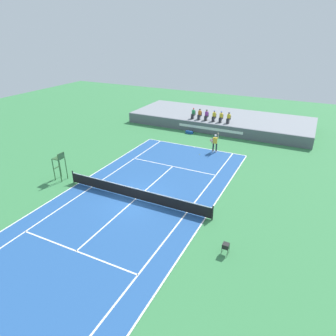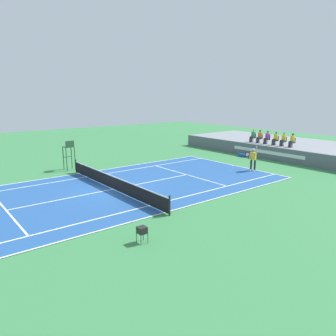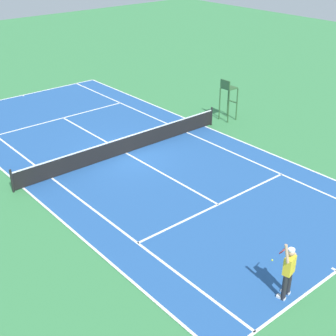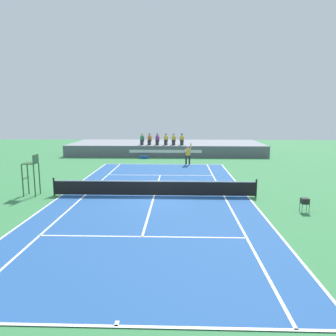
{
  "view_description": "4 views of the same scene",
  "coord_description": "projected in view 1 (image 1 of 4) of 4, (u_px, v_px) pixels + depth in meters",
  "views": [
    {
      "loc": [
        10.67,
        -16.2,
        11.64
      ],
      "look_at": [
        0.69,
        4.03,
        1.0
      ],
      "focal_mm": 32.24,
      "sensor_mm": 36.0,
      "label": 1
    },
    {
      "loc": [
        18.13,
        -9.69,
        6.01
      ],
      "look_at": [
        0.69,
        4.03,
        1.0
      ],
      "focal_mm": 34.59,
      "sensor_mm": 36.0,
      "label": 2
    },
    {
      "loc": [
        12.33,
        17.83,
        10.24
      ],
      "look_at": [
        0.69,
        4.03,
        1.0
      ],
      "focal_mm": 51.11,
      "sensor_mm": 36.0,
      "label": 3
    },
    {
      "loc": [
        1.42,
        -18.64,
        4.88
      ],
      "look_at": [
        0.69,
        4.03,
        1.0
      ],
      "focal_mm": 34.97,
      "sensor_mm": 36.0,
      "label": 4
    }
  ],
  "objects": [
    {
      "name": "tennis_player",
      "position": [
        215.0,
        143.0,
        30.37
      ],
      "size": [
        0.74,
        0.74,
        2.08
      ],
      "color": "#232328",
      "rests_on": "ground"
    },
    {
      "name": "umpire_chair",
      "position": [
        60.0,
        162.0,
        24.6
      ],
      "size": [
        0.77,
        0.77,
        2.44
      ],
      "color": "#2D562D",
      "rests_on": "ground"
    },
    {
      "name": "net",
      "position": [
        135.0,
        193.0,
        22.15
      ],
      "size": [
        11.98,
        0.1,
        1.07
      ],
      "color": "black",
      "rests_on": "ground"
    },
    {
      "name": "equipment_bag",
      "position": [
        189.0,
        132.0,
        35.99
      ],
      "size": [
        0.91,
        0.34,
        0.32
      ],
      "color": "#194799",
      "rests_on": "ground"
    },
    {
      "name": "spectator_seated_0",
      "position": [
        193.0,
        114.0,
        37.14
      ],
      "size": [
        0.44,
        0.6,
        1.27
      ],
      "color": "#474C56",
      "rests_on": "bleacher_platform"
    },
    {
      "name": "ground_plane",
      "position": [
        136.0,
        199.0,
        22.38
      ],
      "size": [
        80.0,
        80.0,
        0.0
      ],
      "primitive_type": "plane",
      "color": "#387F47"
    },
    {
      "name": "spectator_seated_5",
      "position": [
        228.0,
        118.0,
        35.35
      ],
      "size": [
        0.44,
        0.6,
        1.27
      ],
      "color": "#474C56",
      "rests_on": "bleacher_platform"
    },
    {
      "name": "spectator_seated_1",
      "position": [
        199.0,
        114.0,
        36.8
      ],
      "size": [
        0.44,
        0.6,
        1.27
      ],
      "color": "#474C56",
      "rests_on": "bleacher_platform"
    },
    {
      "name": "bleacher_platform",
      "position": [
        221.0,
        120.0,
        39.11
      ],
      "size": [
        22.49,
        8.32,
        1.26
      ],
      "primitive_type": "cube",
      "color": "gray",
      "rests_on": "ground"
    },
    {
      "name": "spectator_seated_2",
      "position": [
        206.0,
        115.0,
        36.45
      ],
      "size": [
        0.44,
        0.6,
        1.27
      ],
      "color": "#474C56",
      "rests_on": "bleacher_platform"
    },
    {
      "name": "ball_hopper",
      "position": [
        226.0,
        246.0,
        16.77
      ],
      "size": [
        0.36,
        0.36,
        0.7
      ],
      "color": "black",
      "rests_on": "ground"
    },
    {
      "name": "spectator_seated_4",
      "position": [
        221.0,
        117.0,
        35.72
      ],
      "size": [
        0.44,
        0.6,
        1.27
      ],
      "color": "#474C56",
      "rests_on": "bleacher_platform"
    },
    {
      "name": "barrier_wall",
      "position": [
        210.0,
        129.0,
        35.64
      ],
      "size": [
        22.49,
        0.25,
        1.26
      ],
      "color": "#565B66",
      "rests_on": "ground"
    },
    {
      "name": "court",
      "position": [
        136.0,
        199.0,
        22.37
      ],
      "size": [
        11.08,
        23.88,
        0.03
      ],
      "color": "#235193",
      "rests_on": "ground"
    },
    {
      "name": "tennis_ball",
      "position": [
        200.0,
        154.0,
        30.12
      ],
      "size": [
        0.07,
        0.07,
        0.07
      ],
      "primitive_type": "sphere",
      "color": "#D1E533",
      "rests_on": "ground"
    },
    {
      "name": "spectator_seated_3",
      "position": [
        214.0,
        116.0,
        36.07
      ],
      "size": [
        0.44,
        0.6,
        1.27
      ],
      "color": "#474C56",
      "rests_on": "bleacher_platform"
    }
  ]
}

